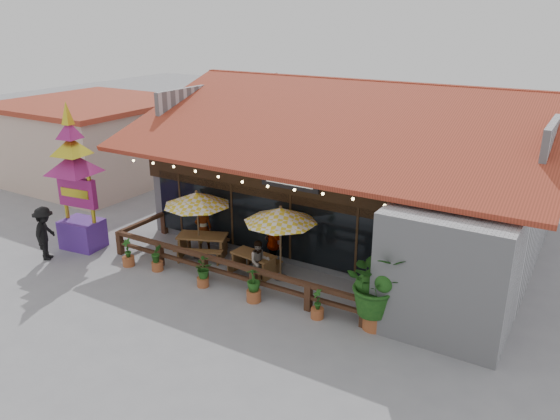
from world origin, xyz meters
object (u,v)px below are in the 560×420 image
Objects in this scene: umbrella_right at (281,215)px; umbrella_left at (197,199)px; tropical_plant at (377,284)px; picnic_table_left at (203,242)px; picnic_table_right at (254,260)px; pedestrian at (45,233)px; thai_sign_tower at (74,168)px.

umbrella_left is at bearing -179.18° from umbrella_right.
tropical_plant is at bearing -9.62° from umbrella_left.
umbrella_left is at bearing -133.53° from picnic_table_left.
picnic_table_right is 7.73m from pedestrian.
picnic_table_right is at bearing 166.97° from tropical_plant.
umbrella_left reaches higher than tropical_plant.
tropical_plant is at bearing -115.29° from pedestrian.
pedestrian is at bearing -100.73° from thai_sign_tower.
picnic_table_left is 1.33× the size of picnic_table_right.
tropical_plant is at bearing -10.44° from picnic_table_left.
picnic_table_left is 5.69m from pedestrian.
umbrella_left is 7.54m from tropical_plant.
umbrella_left reaches higher than picnic_table_right.
pedestrian is at bearing -171.71° from tropical_plant.
picnic_table_right is 0.84× the size of pedestrian.
thai_sign_tower is (-4.40, -1.61, 0.92)m from umbrella_left.
tropical_plant is 1.23× the size of pedestrian.
picnic_table_right is 7.54m from thai_sign_tower.
thai_sign_tower reaches higher than picnic_table_right.
thai_sign_tower is at bearing -159.22° from picnic_table_left.
umbrella_right is at bearing 0.82° from umbrella_left.
picnic_table_left is (0.09, 0.09, -1.69)m from umbrella_left.
thai_sign_tower is at bearing -178.26° from tropical_plant.
umbrella_right is at bearing 161.60° from tropical_plant.
pedestrian is (-7.16, -2.89, 0.50)m from picnic_table_right.
umbrella_right is 2.06m from picnic_table_right.
umbrella_right is 1.90× the size of picnic_table_right.
umbrella_left is 0.93× the size of umbrella_right.
umbrella_right reaches higher than picnic_table_right.
umbrella_right is 1.30× the size of tropical_plant.
umbrella_left is 5.69m from pedestrian.
picnic_table_right is at bearing -5.04° from picnic_table_left.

